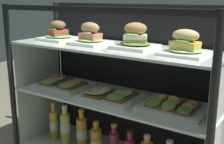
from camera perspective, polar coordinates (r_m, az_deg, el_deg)
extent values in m
cylinder|color=black|center=(1.95, -18.67, -1.66)|extent=(0.03, 0.03, 0.94)
cylinder|color=black|center=(1.26, 18.42, -10.34)|extent=(0.03, 0.03, 0.94)
cylinder|color=black|center=(2.22, -10.22, 0.73)|extent=(0.03, 0.03, 0.94)
cube|color=black|center=(1.44, -4.72, 11.85)|extent=(1.23, 0.03, 0.03)
cube|color=black|center=(1.86, 3.81, -1.06)|extent=(1.20, 0.01, 0.90)
cube|color=silver|center=(2.14, -13.41, -6.73)|extent=(0.01, 0.38, 0.37)
cube|color=silver|center=(1.70, 0.00, -4.94)|extent=(1.21, 0.40, 0.01)
cube|color=silver|center=(2.04, -13.95, 2.14)|extent=(0.01, 0.38, 0.28)
cube|color=silver|center=(1.42, 20.24, -3.56)|extent=(0.01, 0.38, 0.28)
cube|color=silver|center=(1.63, 0.00, 4.73)|extent=(1.21, 0.40, 0.01)
cube|color=white|center=(1.90, -10.20, 6.32)|extent=(0.21, 0.21, 0.02)
ellipsoid|color=#8AC65F|center=(1.89, -10.22, 6.81)|extent=(0.17, 0.15, 0.02)
cube|color=olive|center=(1.89, -10.24, 7.17)|extent=(0.14, 0.13, 0.02)
cube|color=#CA4A38|center=(1.89, -10.26, 7.76)|extent=(0.15, 0.13, 0.02)
ellipsoid|color=#599142|center=(1.86, -11.13, 8.04)|extent=(0.08, 0.06, 0.01)
ellipsoid|color=brown|center=(1.89, -10.31, 8.85)|extent=(0.15, 0.13, 0.05)
cube|color=white|center=(1.70, -4.17, 5.60)|extent=(0.20, 0.20, 0.02)
ellipsoid|color=#9CC558|center=(1.70, -4.18, 6.14)|extent=(0.15, 0.13, 0.02)
cube|color=tan|center=(1.70, -4.19, 6.55)|extent=(0.13, 0.09, 0.02)
cube|color=#D77773|center=(1.70, -4.20, 7.18)|extent=(0.14, 0.09, 0.02)
ellipsoid|color=#A5BD6C|center=(1.67, -4.88, 7.47)|extent=(0.08, 0.04, 0.02)
ellipsoid|color=#AC8151|center=(1.69, -4.23, 8.46)|extent=(0.14, 0.09, 0.06)
cube|color=white|center=(1.57, 4.45, 4.87)|extent=(0.21, 0.21, 0.02)
ellipsoid|color=#4F8037|center=(1.57, 4.46, 5.49)|extent=(0.16, 0.14, 0.02)
cube|color=tan|center=(1.57, 4.47, 5.95)|extent=(0.14, 0.12, 0.02)
cube|color=beige|center=(1.56, 4.49, 6.75)|extent=(0.14, 0.12, 0.02)
ellipsoid|color=#7BB95D|center=(1.53, 3.82, 7.16)|extent=(0.07, 0.05, 0.02)
ellipsoid|color=#A67A45|center=(1.56, 4.52, 8.30)|extent=(0.14, 0.12, 0.06)
cube|color=white|center=(1.43, 13.72, 3.51)|extent=(0.21, 0.21, 0.01)
ellipsoid|color=#98B86F|center=(1.43, 13.76, 4.07)|extent=(0.16, 0.14, 0.02)
cube|color=#D9C477|center=(1.43, 13.78, 4.47)|extent=(0.13, 0.09, 0.02)
cube|color=gold|center=(1.42, 13.83, 5.25)|extent=(0.13, 0.10, 0.02)
ellipsoid|color=#62AB47|center=(1.39, 13.31, 5.67)|extent=(0.08, 0.04, 0.02)
ellipsoid|color=tan|center=(1.42, 13.92, 6.82)|extent=(0.13, 0.10, 0.06)
cube|color=white|center=(1.92, -9.16, -2.39)|extent=(0.33, 0.26, 0.01)
cube|color=brown|center=(1.97, -10.56, -1.63)|extent=(0.11, 0.21, 0.01)
ellipsoid|color=#75A840|center=(1.92, -11.88, -1.66)|extent=(0.12, 0.12, 0.03)
ellipsoid|color=#F59A8B|center=(1.96, -10.58, -1.17)|extent=(0.10, 0.17, 0.02)
cylinder|color=#FADE48|center=(1.98, -10.54, -0.68)|extent=(0.05, 0.05, 0.02)
cube|color=brown|center=(1.86, -7.58, -2.44)|extent=(0.11, 0.17, 0.01)
ellipsoid|color=#95B859|center=(1.82, -8.67, -2.45)|extent=(0.11, 0.10, 0.02)
ellipsoid|color=#F4A17D|center=(1.86, -7.59, -2.02)|extent=(0.10, 0.14, 0.02)
cylinder|color=yellow|center=(1.86, -7.34, -1.67)|extent=(0.04, 0.04, 0.02)
cube|color=white|center=(1.67, -0.28, -4.75)|extent=(0.33, 0.26, 0.01)
cube|color=brown|center=(1.70, -2.16, -3.98)|extent=(0.11, 0.19, 0.01)
ellipsoid|color=#A5D26A|center=(1.65, -3.34, -4.05)|extent=(0.13, 0.12, 0.04)
ellipsoid|color=white|center=(1.69, -2.16, -3.49)|extent=(0.10, 0.15, 0.02)
cylinder|color=#F5E34C|center=(1.69, -2.57, -3.14)|extent=(0.04, 0.05, 0.02)
cube|color=brown|center=(1.65, 1.92, -4.55)|extent=(0.11, 0.19, 0.02)
ellipsoid|color=#6EAF3F|center=(1.60, 0.82, -4.65)|extent=(0.12, 0.11, 0.03)
ellipsoid|color=white|center=(1.64, 1.93, -4.02)|extent=(0.10, 0.15, 0.02)
cylinder|color=yellow|center=(1.65, 2.30, -3.53)|extent=(0.06, 0.06, 0.02)
cube|color=white|center=(1.55, 11.81, -6.60)|extent=(0.33, 0.26, 0.02)
cube|color=brown|center=(1.58, 9.05, -5.48)|extent=(0.08, 0.20, 0.02)
ellipsoid|color=#66A74D|center=(1.52, 8.11, -5.64)|extent=(0.08, 0.10, 0.03)
ellipsoid|color=#E19C83|center=(1.57, 9.07, -4.97)|extent=(0.06, 0.16, 0.01)
cylinder|color=yellow|center=(1.55, 9.09, -4.87)|extent=(0.06, 0.06, 0.02)
cube|color=brown|center=(1.54, 11.62, -6.06)|extent=(0.08, 0.19, 0.01)
ellipsoid|color=#93BA5A|center=(1.49, 10.79, -6.25)|extent=(0.08, 0.10, 0.04)
ellipsoid|color=#E0988B|center=(1.54, 11.64, -5.56)|extent=(0.06, 0.15, 0.02)
cylinder|color=yellow|center=(1.54, 11.58, -5.07)|extent=(0.07, 0.07, 0.02)
cube|color=brown|center=(1.51, 14.53, -6.72)|extent=(0.08, 0.19, 0.01)
ellipsoid|color=#679948|center=(1.45, 13.77, -6.96)|extent=(0.08, 0.11, 0.02)
ellipsoid|color=#EEA481|center=(1.50, 14.56, -6.20)|extent=(0.06, 0.15, 0.02)
cylinder|color=yellow|center=(1.48, 14.55, -6.06)|extent=(0.05, 0.05, 0.03)
cylinder|color=gold|center=(2.09, -11.13, -9.85)|extent=(0.06, 0.06, 0.19)
cylinder|color=silver|center=(2.09, -11.12, -10.02)|extent=(0.06, 0.06, 0.06)
cylinder|color=gold|center=(2.04, -11.29, -6.87)|extent=(0.03, 0.03, 0.05)
cylinder|color=gold|center=(2.03, -11.33, -6.08)|extent=(0.03, 0.03, 0.01)
cylinder|color=#BFC84E|center=(2.01, -8.92, -10.56)|extent=(0.06, 0.06, 0.20)
cylinder|color=silver|center=(2.01, -8.93, -10.41)|extent=(0.06, 0.06, 0.06)
cylinder|color=#BBDB51|center=(1.96, -9.05, -7.39)|extent=(0.03, 0.03, 0.04)
cylinder|color=silver|center=(1.95, -9.09, -6.61)|extent=(0.04, 0.04, 0.02)
cylinder|color=gold|center=(1.97, -5.78, -11.33)|extent=(0.07, 0.07, 0.18)
cylinder|color=white|center=(1.97, -5.77, -11.67)|extent=(0.07, 0.07, 0.06)
cylinder|color=gold|center=(1.92, -5.86, -8.26)|extent=(0.03, 0.03, 0.05)
cylinder|color=gold|center=(1.91, -5.89, -7.37)|extent=(0.04, 0.04, 0.02)
cylinder|color=orange|center=(1.88, -3.00, -13.00)|extent=(0.07, 0.07, 0.15)
cylinder|color=#F4DBCC|center=(1.89, -3.00, -13.42)|extent=(0.07, 0.07, 0.04)
cylinder|color=orange|center=(1.84, -3.04, -10.38)|extent=(0.03, 0.03, 0.04)
cylinder|color=gold|center=(1.83, -3.05, -9.64)|extent=(0.04, 0.04, 0.01)
cylinder|color=#A11D3F|center=(1.79, 0.50, -11.01)|extent=(0.03, 0.03, 0.04)
cylinder|color=gold|center=(1.78, 0.50, -10.21)|extent=(0.04, 0.04, 0.01)
cylinder|color=#9E1D4A|center=(1.74, 3.45, -12.10)|extent=(0.03, 0.03, 0.05)
cylinder|color=black|center=(1.72, 3.47, -11.17)|extent=(0.04, 0.04, 0.01)
cylinder|color=orange|center=(1.66, 6.72, -12.82)|extent=(0.03, 0.03, 0.04)
cylinder|color=silver|center=(1.64, 6.74, -12.08)|extent=(0.04, 0.04, 0.01)
cylinder|color=white|center=(1.60, 11.00, -12.98)|extent=(0.04, 0.04, 0.01)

